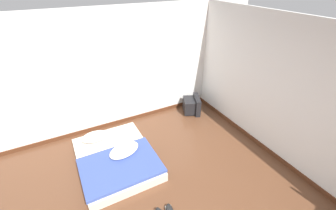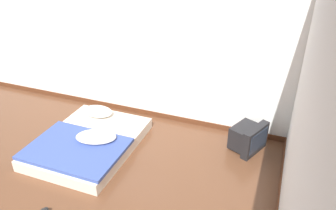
% 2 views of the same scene
% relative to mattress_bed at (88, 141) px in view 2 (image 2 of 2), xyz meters
% --- Properties ---
extents(wall_back, '(7.89, 0.08, 2.60)m').
position_rel_mattress_bed_xyz_m(wall_back, '(0.05, 1.26, 1.18)').
color(wall_back, white).
rests_on(wall_back, ground_plane).
extents(mattress_bed, '(1.35, 1.73, 0.31)m').
position_rel_mattress_bed_xyz_m(mattress_bed, '(0.00, 0.00, 0.00)').
color(mattress_bed, beige).
rests_on(mattress_bed, ground_plane).
extents(crt_tv, '(0.55, 0.61, 0.43)m').
position_rel_mattress_bed_xyz_m(crt_tv, '(2.25, 0.84, 0.09)').
color(crt_tv, black).
rests_on(crt_tv, ground_plane).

